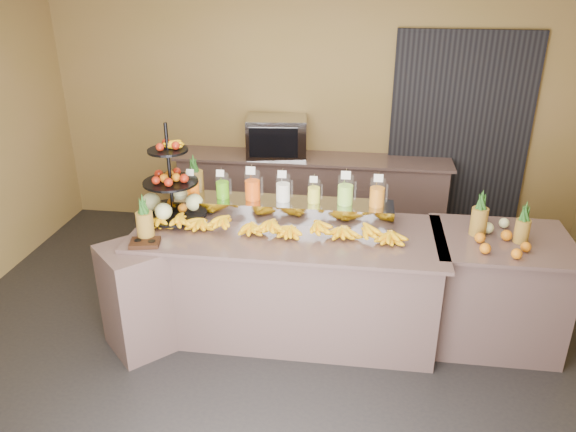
% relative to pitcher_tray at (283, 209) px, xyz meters
% --- Properties ---
extents(ground, '(6.00, 6.00, 0.00)m').
position_rel_pitcher_tray_xyz_m(ground, '(0.08, -0.58, -1.01)').
color(ground, black).
rests_on(ground, ground).
extents(room_envelope, '(6.04, 5.02, 2.82)m').
position_rel_pitcher_tray_xyz_m(room_envelope, '(0.27, 0.21, 0.87)').
color(room_envelope, olive).
rests_on(room_envelope, ground).
extents(buffet_counter, '(2.75, 1.25, 0.93)m').
position_rel_pitcher_tray_xyz_m(buffet_counter, '(-0.03, -0.32, -0.54)').
color(buffet_counter, gray).
rests_on(buffet_counter, ground).
extents(right_counter, '(1.08, 0.88, 0.93)m').
position_rel_pitcher_tray_xyz_m(right_counter, '(1.78, -0.18, -0.54)').
color(right_counter, gray).
rests_on(right_counter, ground).
extents(back_ledge, '(3.10, 0.55, 0.93)m').
position_rel_pitcher_tray_xyz_m(back_ledge, '(0.08, 1.67, -0.54)').
color(back_ledge, gray).
rests_on(back_ledge, ground).
extents(pitcher_tray, '(1.85, 0.30, 0.15)m').
position_rel_pitcher_tray_xyz_m(pitcher_tray, '(0.00, 0.00, 0.00)').
color(pitcher_tray, gray).
rests_on(pitcher_tray, buffet_counter).
extents(juice_pitcher_orange_a, '(0.11, 0.12, 0.27)m').
position_rel_pitcher_tray_xyz_m(juice_pitcher_orange_a, '(-0.78, -0.00, 0.17)').
color(juice_pitcher_orange_a, silver).
rests_on(juice_pitcher_orange_a, pitcher_tray).
extents(juice_pitcher_green, '(0.12, 0.12, 0.28)m').
position_rel_pitcher_tray_xyz_m(juice_pitcher_green, '(-0.52, -0.00, 0.17)').
color(juice_pitcher_green, silver).
rests_on(juice_pitcher_green, pitcher_tray).
extents(juice_pitcher_orange_b, '(0.13, 0.14, 0.32)m').
position_rel_pitcher_tray_xyz_m(juice_pitcher_orange_b, '(-0.26, -0.00, 0.18)').
color(juice_pitcher_orange_b, silver).
rests_on(juice_pitcher_orange_b, pitcher_tray).
extents(juice_pitcher_milk, '(0.12, 0.13, 0.30)m').
position_rel_pitcher_tray_xyz_m(juice_pitcher_milk, '(-0.00, -0.00, 0.18)').
color(juice_pitcher_milk, silver).
rests_on(juice_pitcher_milk, pitcher_tray).
extents(juice_pitcher_lemon, '(0.11, 0.11, 0.26)m').
position_rel_pitcher_tray_xyz_m(juice_pitcher_lemon, '(0.26, -0.00, 0.16)').
color(juice_pitcher_lemon, silver).
rests_on(juice_pitcher_lemon, pitcher_tray).
extents(juice_pitcher_lime, '(0.13, 0.14, 0.32)m').
position_rel_pitcher_tray_xyz_m(juice_pitcher_lime, '(0.52, -0.00, 0.18)').
color(juice_pitcher_lime, silver).
rests_on(juice_pitcher_lime, pitcher_tray).
extents(juice_pitcher_orange_c, '(0.13, 0.13, 0.31)m').
position_rel_pitcher_tray_xyz_m(juice_pitcher_orange_c, '(0.78, -0.00, 0.18)').
color(juice_pitcher_orange_c, silver).
rests_on(juice_pitcher_orange_c, pitcher_tray).
extents(banana_heap, '(2.14, 0.19, 0.18)m').
position_rel_pitcher_tray_xyz_m(banana_heap, '(-0.05, -0.31, 0.01)').
color(banana_heap, '#FEB60C').
rests_on(banana_heap, buffet_counter).
extents(fruit_stand, '(0.62, 0.62, 0.82)m').
position_rel_pitcher_tray_xyz_m(fruit_stand, '(-0.89, -0.14, 0.14)').
color(fruit_stand, black).
rests_on(fruit_stand, buffet_counter).
extents(condiment_caddy, '(0.25, 0.21, 0.03)m').
position_rel_pitcher_tray_xyz_m(condiment_caddy, '(-0.98, -0.66, -0.06)').
color(condiment_caddy, black).
rests_on(condiment_caddy, buffet_counter).
extents(pineapple_left_a, '(0.13, 0.13, 0.39)m').
position_rel_pitcher_tray_xyz_m(pineapple_left_a, '(-1.00, -0.57, 0.07)').
color(pineapple_left_a, brown).
rests_on(pineapple_left_a, buffet_counter).
extents(pineapple_left_b, '(0.16, 0.16, 0.46)m').
position_rel_pitcher_tray_xyz_m(pineapple_left_b, '(-0.83, 0.22, 0.10)').
color(pineapple_left_b, brown).
rests_on(pineapple_left_b, buffet_counter).
extents(right_fruit_pile, '(0.43, 0.41, 0.23)m').
position_rel_pitcher_tray_xyz_m(right_fruit_pile, '(1.72, -0.26, -0.00)').
color(right_fruit_pile, brown).
rests_on(right_fruit_pile, right_counter).
extents(oven_warmer, '(0.70, 0.53, 0.44)m').
position_rel_pitcher_tray_xyz_m(oven_warmer, '(-0.31, 1.67, 0.14)').
color(oven_warmer, gray).
rests_on(oven_warmer, back_ledge).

